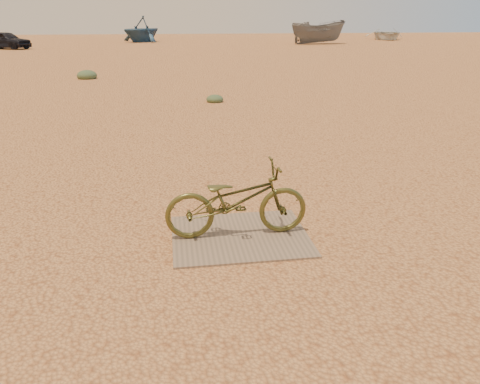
{
  "coord_description": "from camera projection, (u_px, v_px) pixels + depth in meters",
  "views": [
    {
      "loc": [
        -0.71,
        -4.78,
        2.26
      ],
      "look_at": [
        -0.03,
        -0.24,
        0.52
      ],
      "focal_mm": 35.0,
      "sensor_mm": 36.0,
      "label": 1
    }
  ],
  "objects": [
    {
      "name": "kale_b",
      "position": [
        215.0,
        102.0,
        13.03
      ],
      "size": [
        0.47,
        0.47,
        0.26
      ],
      "primitive_type": "ellipsoid",
      "color": "#4F6142",
      "rests_on": "ground"
    },
    {
      "name": "ground",
      "position": [
        239.0,
        227.0,
        5.32
      ],
      "size": [
        120.0,
        120.0,
        0.0
      ],
      "primitive_type": "plane",
      "color": "tan",
      "rests_on": "ground"
    },
    {
      "name": "boat_far_right",
      "position": [
        386.0,
        34.0,
        46.35
      ],
      "size": [
        5.14,
        6.14,
        1.09
      ],
      "primitive_type": "imported",
      "rotation": [
        0.0,
        0.0,
        -0.3
      ],
      "color": "silver",
      "rests_on": "ground"
    },
    {
      "name": "plywood_board",
      "position": [
        240.0,
        236.0,
        5.09
      ],
      "size": [
        1.46,
        1.21,
        0.02
      ],
      "primitive_type": "cube",
      "color": "#7F6753",
      "rests_on": "ground"
    },
    {
      "name": "kale_c",
      "position": [
        87.0,
        79.0,
        17.83
      ],
      "size": [
        0.75,
        0.75,
        0.41
      ],
      "primitive_type": "ellipsoid",
      "color": "#4F6142",
      "rests_on": "ground"
    },
    {
      "name": "bicycle",
      "position": [
        237.0,
        200.0,
        4.96
      ],
      "size": [
        1.53,
        0.55,
        0.8
      ],
      "primitive_type": "imported",
      "rotation": [
        0.0,
        0.0,
        1.58
      ],
      "color": "#4D4B21",
      "rests_on": "plywood_board"
    },
    {
      "name": "car",
      "position": [
        6.0,
        40.0,
        33.29
      ],
      "size": [
        3.87,
        2.8,
        1.22
      ],
      "primitive_type": "imported",
      "rotation": [
        0.0,
        0.0,
        1.14
      ],
      "color": "black",
      "rests_on": "ground"
    },
    {
      "name": "boat_mid_right",
      "position": [
        318.0,
        32.0,
        39.1
      ],
      "size": [
        5.14,
        2.65,
        1.9
      ],
      "primitive_type": "imported",
      "rotation": [
        0.0,
        0.0,
        1.74
      ],
      "color": "slate",
      "rests_on": "ground"
    },
    {
      "name": "boat_far_left",
      "position": [
        141.0,
        29.0,
        41.81
      ],
      "size": [
        5.57,
        5.63,
        2.24
      ],
      "primitive_type": "imported",
      "rotation": [
        0.0,
        0.0,
        -0.72
      ],
      "color": "navy",
      "rests_on": "ground"
    }
  ]
}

